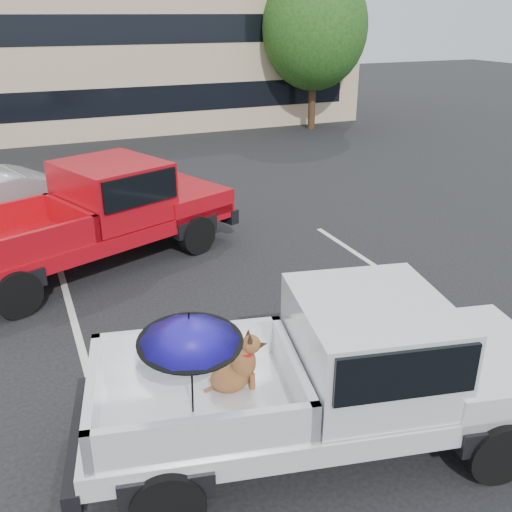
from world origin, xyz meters
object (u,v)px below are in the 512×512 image
object	(u,v)px
tree_right	(315,28)
silver_sedan	(18,202)
tree_back	(190,21)
red_pickup	(106,209)
silver_pickup	(348,367)

from	to	relation	value
tree_right	silver_sedan	size ratio (longest dim) A/B	1.44
tree_back	red_pickup	size ratio (longest dim) A/B	1.08
tree_back	red_pickup	bearing A→B (deg)	-112.28
silver_sedan	tree_back	bearing A→B (deg)	-48.68
tree_back	silver_sedan	distance (m)	19.82
red_pickup	tree_right	bearing A→B (deg)	24.30
silver_sedan	tree_right	bearing A→B (deg)	-73.75
tree_back	tree_right	bearing A→B (deg)	-69.44
tree_right	red_pickup	size ratio (longest dim) A/B	1.03
red_pickup	silver_sedan	xyz separation A→B (m)	(-1.65, 2.38, -0.35)
red_pickup	tree_back	bearing A→B (deg)	45.94
tree_right	silver_pickup	world-z (taller)	tree_right
silver_sedan	silver_pickup	bearing A→B (deg)	-179.63
tree_right	silver_sedan	bearing A→B (deg)	-144.50
tree_right	tree_back	bearing A→B (deg)	110.56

